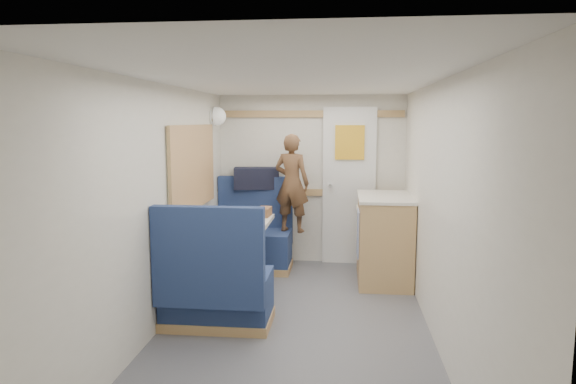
# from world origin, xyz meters

# --- Properties ---
(floor) EXTENTS (4.50, 4.50, 0.00)m
(floor) POSITION_xyz_m (0.00, 0.00, 0.00)
(floor) COLOR #515156
(floor) RESTS_ON ground
(ceiling) EXTENTS (4.50, 4.50, 0.00)m
(ceiling) POSITION_xyz_m (0.00, 0.00, 2.00)
(ceiling) COLOR silver
(ceiling) RESTS_ON wall_back
(wall_back) EXTENTS (2.20, 0.02, 2.00)m
(wall_back) POSITION_xyz_m (0.00, 2.25, 1.00)
(wall_back) COLOR silver
(wall_back) RESTS_ON floor
(wall_left) EXTENTS (0.02, 4.50, 2.00)m
(wall_left) POSITION_xyz_m (-1.10, 0.00, 1.00)
(wall_left) COLOR silver
(wall_left) RESTS_ON floor
(wall_right) EXTENTS (0.02, 4.50, 2.00)m
(wall_right) POSITION_xyz_m (1.10, 0.00, 1.00)
(wall_right) COLOR silver
(wall_right) RESTS_ON floor
(oak_trim_low) EXTENTS (2.15, 0.02, 0.08)m
(oak_trim_low) POSITION_xyz_m (0.00, 2.23, 0.85)
(oak_trim_low) COLOR #A97C4C
(oak_trim_low) RESTS_ON wall_back
(oak_trim_high) EXTENTS (2.15, 0.02, 0.08)m
(oak_trim_high) POSITION_xyz_m (0.00, 2.23, 1.78)
(oak_trim_high) COLOR #A97C4C
(oak_trim_high) RESTS_ON wall_back
(side_window) EXTENTS (0.04, 1.30, 0.72)m
(side_window) POSITION_xyz_m (-1.08, 1.00, 1.25)
(side_window) COLOR #AABCA0
(side_window) RESTS_ON wall_left
(rear_door) EXTENTS (0.62, 0.12, 1.86)m
(rear_door) POSITION_xyz_m (0.45, 2.22, 0.97)
(rear_door) COLOR white
(rear_door) RESTS_ON wall_back
(dinette_table) EXTENTS (0.62, 0.92, 0.72)m
(dinette_table) POSITION_xyz_m (-0.65, 1.00, 0.57)
(dinette_table) COLOR white
(dinette_table) RESTS_ON floor
(bench_far) EXTENTS (0.90, 0.59, 1.05)m
(bench_far) POSITION_xyz_m (-0.65, 1.86, 0.30)
(bench_far) COLOR #162549
(bench_far) RESTS_ON floor
(bench_near) EXTENTS (0.90, 0.59, 1.05)m
(bench_near) POSITION_xyz_m (-0.65, 0.14, 0.30)
(bench_near) COLOR #162549
(bench_near) RESTS_ON floor
(ledge) EXTENTS (0.90, 0.14, 0.04)m
(ledge) POSITION_xyz_m (-0.65, 2.12, 0.88)
(ledge) COLOR #A97C4C
(ledge) RESTS_ON bench_far
(dome_light) EXTENTS (0.20, 0.20, 0.20)m
(dome_light) POSITION_xyz_m (-1.04, 1.85, 1.75)
(dome_light) COLOR white
(dome_light) RESTS_ON wall_left
(galley_counter) EXTENTS (0.57, 0.92, 0.92)m
(galley_counter) POSITION_xyz_m (0.82, 1.55, 0.47)
(galley_counter) COLOR #A97C4C
(galley_counter) RESTS_ON floor
(person) EXTENTS (0.46, 0.37, 1.11)m
(person) POSITION_xyz_m (-0.19, 1.85, 1.00)
(person) COLOR brown
(person) RESTS_ON bench_far
(duffel_bag) EXTENTS (0.56, 0.33, 0.25)m
(duffel_bag) POSITION_xyz_m (-0.64, 2.12, 1.03)
(duffel_bag) COLOR black
(duffel_bag) RESTS_ON ledge
(tray) EXTENTS (0.41, 0.45, 0.02)m
(tray) POSITION_xyz_m (-0.60, 0.66, 0.73)
(tray) COLOR white
(tray) RESTS_ON dinette_table
(orange_fruit) EXTENTS (0.07, 0.07, 0.07)m
(orange_fruit) POSITION_xyz_m (-0.56, 0.85, 0.77)
(orange_fruit) COLOR orange
(orange_fruit) RESTS_ON tray
(cheese_block) EXTENTS (0.09, 0.06, 0.03)m
(cheese_block) POSITION_xyz_m (-0.64, 0.88, 0.75)
(cheese_block) COLOR #EED989
(cheese_block) RESTS_ON tray
(wine_glass) EXTENTS (0.08, 0.08, 0.17)m
(wine_glass) POSITION_xyz_m (-0.65, 0.92, 0.84)
(wine_glass) COLOR white
(wine_glass) RESTS_ON dinette_table
(tumbler_left) EXTENTS (0.06, 0.06, 0.10)m
(tumbler_left) POSITION_xyz_m (-0.86, 0.62, 0.77)
(tumbler_left) COLOR white
(tumbler_left) RESTS_ON dinette_table
(tumbler_mid) EXTENTS (0.08, 0.08, 0.12)m
(tumbler_mid) POSITION_xyz_m (-0.76, 1.18, 0.78)
(tumbler_mid) COLOR white
(tumbler_mid) RESTS_ON dinette_table
(tumbler_right) EXTENTS (0.07, 0.07, 0.12)m
(tumbler_right) POSITION_xyz_m (-0.56, 1.14, 0.78)
(tumbler_right) COLOR white
(tumbler_right) RESTS_ON dinette_table
(beer_glass) EXTENTS (0.06, 0.06, 0.09)m
(beer_glass) POSITION_xyz_m (-0.46, 1.23, 0.77)
(beer_glass) COLOR #915515
(beer_glass) RESTS_ON dinette_table
(pepper_grinder) EXTENTS (0.04, 0.04, 0.10)m
(pepper_grinder) POSITION_xyz_m (-0.54, 0.95, 0.77)
(pepper_grinder) COLOR black
(pepper_grinder) RESTS_ON dinette_table
(salt_grinder) EXTENTS (0.04, 0.04, 0.09)m
(salt_grinder) POSITION_xyz_m (-0.64, 1.13, 0.76)
(salt_grinder) COLOR silver
(salt_grinder) RESTS_ON dinette_table
(bread_loaf) EXTENTS (0.13, 0.23, 0.09)m
(bread_loaf) POSITION_xyz_m (-0.43, 1.32, 0.77)
(bread_loaf) COLOR olive
(bread_loaf) RESTS_ON dinette_table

